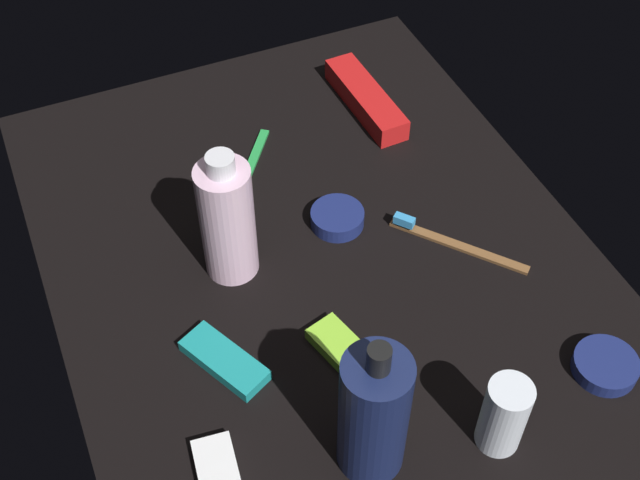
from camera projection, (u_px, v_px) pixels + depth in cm
name	position (u px, v px, depth cm)	size (l,w,h in cm)	color
ground_plane	(320.00, 259.00, 102.37)	(84.00, 64.00, 1.20)	black
lotion_bottle	(374.00, 414.00, 78.22)	(6.75, 6.75, 19.05)	#151E46
bodywash_bottle	(227.00, 220.00, 94.75)	(6.37, 6.37, 17.99)	silver
deodorant_stick	(504.00, 415.00, 82.14)	(4.58, 4.58, 9.47)	silver
toothbrush_green	(245.00, 178.00, 110.01)	(15.22, 11.62, 2.10)	green
toothbrush_brown	(450.00, 241.00, 102.79)	(14.59, 12.45, 2.10)	brown
toothpaste_box_red	(366.00, 99.00, 119.33)	(17.60, 4.40, 3.20)	red
snack_bar_teal	(225.00, 360.00, 91.07)	(10.40, 4.00, 1.50)	teal
snack_bar_lime	(348.00, 355.00, 91.54)	(10.40, 4.00, 1.50)	#8CD133
cream_tin_left	(337.00, 218.00, 104.75)	(6.77, 6.77, 2.02)	navy
cream_tin_right	(605.00, 366.00, 90.47)	(7.11, 7.11, 1.79)	navy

